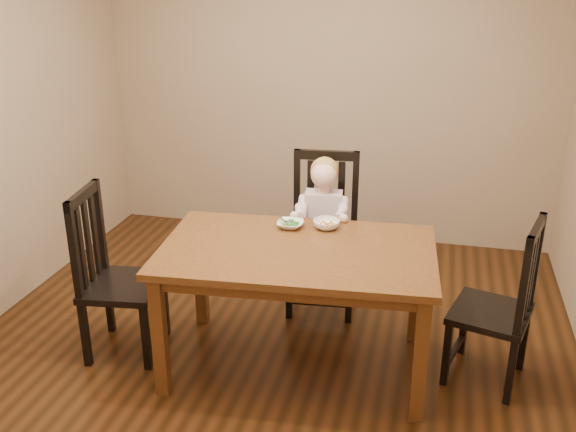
% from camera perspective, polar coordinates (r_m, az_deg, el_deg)
% --- Properties ---
extents(room, '(4.01, 4.01, 2.71)m').
position_cam_1_polar(room, '(3.80, -1.86, 5.86)').
color(room, '#41220D').
rests_on(room, ground).
extents(dining_table, '(1.69, 1.09, 0.81)m').
position_cam_1_polar(dining_table, '(3.83, 0.81, -4.14)').
color(dining_table, '#482810').
rests_on(dining_table, room).
extents(chair_child, '(0.53, 0.51, 1.14)m').
position_cam_1_polar(chair_child, '(4.64, 3.16, -1.72)').
color(chair_child, black).
rests_on(chair_child, room).
extents(chair_left, '(0.51, 0.53, 1.10)m').
position_cam_1_polar(chair_left, '(4.23, -15.25, -5.22)').
color(chair_left, black).
rests_on(chair_left, room).
extents(chair_right, '(0.54, 0.55, 1.05)m').
position_cam_1_polar(chair_right, '(3.99, 18.39, -7.65)').
color(chair_right, black).
rests_on(chair_right, room).
extents(toddler, '(0.38, 0.46, 0.59)m').
position_cam_1_polar(toddler, '(4.53, 3.13, -0.26)').
color(toddler, silver).
rests_on(toddler, chair_child).
extents(bowl_peas, '(0.17, 0.17, 0.04)m').
position_cam_1_polar(bowl_peas, '(4.07, 0.21, -0.76)').
color(bowl_peas, white).
rests_on(bowl_peas, dining_table).
extents(bowl_veg, '(0.19, 0.19, 0.05)m').
position_cam_1_polar(bowl_veg, '(4.07, 3.43, -0.74)').
color(bowl_veg, white).
rests_on(bowl_veg, dining_table).
extents(fork, '(0.10, 0.08, 0.05)m').
position_cam_1_polar(fork, '(4.05, -0.40, -0.52)').
color(fork, silver).
rests_on(fork, bowl_peas).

